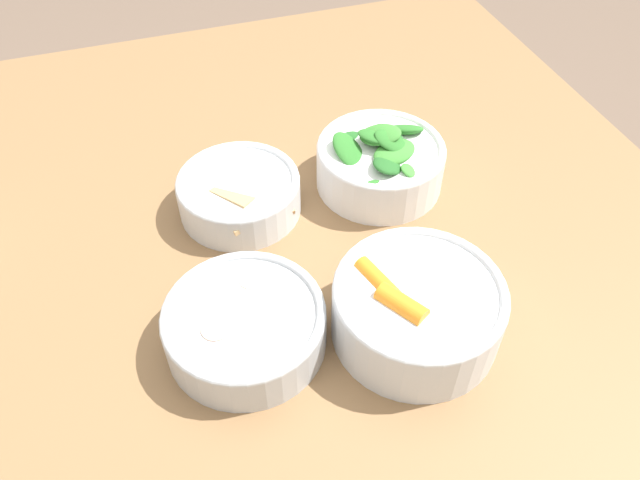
{
  "coord_description": "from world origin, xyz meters",
  "views": [
    {
      "loc": [
        0.13,
        0.46,
        1.27
      ],
      "look_at": [
        -0.02,
        0.01,
        0.77
      ],
      "focal_mm": 35.0,
      "sensor_mm": 36.0,
      "label": 1
    }
  ],
  "objects_px": {
    "bowl_carrots": "(417,308)",
    "bowl_beans_hotdog": "(245,327)",
    "bowl_greens": "(380,162)",
    "bowl_cookies": "(239,193)"
  },
  "relations": [
    {
      "from": "bowl_cookies",
      "to": "bowl_carrots",
      "type": "bearing_deg",
      "value": 118.36
    },
    {
      "from": "bowl_carrots",
      "to": "bowl_beans_hotdog",
      "type": "bearing_deg",
      "value": -13.96
    },
    {
      "from": "bowl_carrots",
      "to": "bowl_cookies",
      "type": "distance_m",
      "value": 0.26
    },
    {
      "from": "bowl_carrots",
      "to": "bowl_cookies",
      "type": "height_order",
      "value": "bowl_carrots"
    },
    {
      "from": "bowl_carrots",
      "to": "bowl_greens",
      "type": "xyz_separation_m",
      "value": [
        -0.05,
        -0.22,
        -0.0
      ]
    },
    {
      "from": "bowl_greens",
      "to": "bowl_beans_hotdog",
      "type": "relative_size",
      "value": 0.99
    },
    {
      "from": "bowl_greens",
      "to": "bowl_beans_hotdog",
      "type": "xyz_separation_m",
      "value": [
        0.21,
        0.18,
        -0.01
      ]
    },
    {
      "from": "bowl_carrots",
      "to": "bowl_greens",
      "type": "distance_m",
      "value": 0.23
    },
    {
      "from": "bowl_greens",
      "to": "bowl_cookies",
      "type": "distance_m",
      "value": 0.18
    },
    {
      "from": "bowl_carrots",
      "to": "bowl_cookies",
      "type": "bearing_deg",
      "value": -61.64
    }
  ]
}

